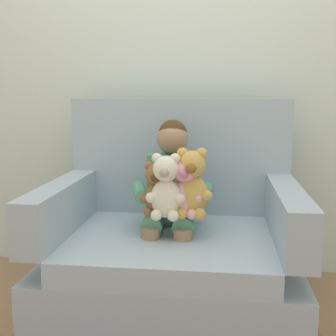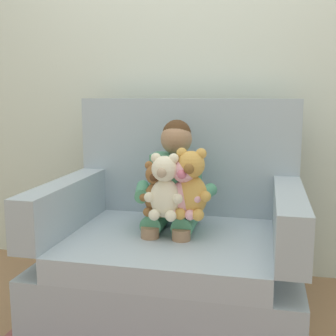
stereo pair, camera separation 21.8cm
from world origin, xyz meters
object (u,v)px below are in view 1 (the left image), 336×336
armchair (173,248)px  plush_cream (166,188)px  plush_brown (156,190)px  plush_honey (192,185)px  plush_pink (185,189)px  seated_child (171,189)px

armchair → plush_cream: (-0.02, -0.17, 0.37)m
plush_brown → plush_honey: (0.18, -0.01, 0.03)m
plush_pink → plush_cream: plush_cream is taller
seated_child → plush_cream: bearing=-98.7°
plush_pink → plush_honey: 0.04m
plush_brown → plush_honey: size_ratio=0.79×
armchair → plush_cream: 0.41m
armchair → plush_pink: size_ratio=4.19×
plush_brown → plush_cream: size_ratio=0.85×
plush_pink → plush_brown: plush_pink is taller
armchair → plush_brown: size_ratio=4.72×
plush_honey → plush_cream: (-0.12, -0.04, -0.01)m
seated_child → plush_brown: size_ratio=3.00×
plush_brown → plush_honey: bearing=-0.9°
plush_pink → plush_cream: bearing=-161.4°
plush_pink → plush_honey: size_ratio=0.89×
armchair → plush_honey: 0.41m
armchair → plush_honey: (0.11, -0.13, 0.38)m
plush_honey → plush_cream: 0.13m
seated_child → plush_honey: size_ratio=2.36×
seated_child → plush_pink: (0.09, -0.16, 0.04)m
armchair → seated_child: (-0.02, 0.03, 0.32)m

